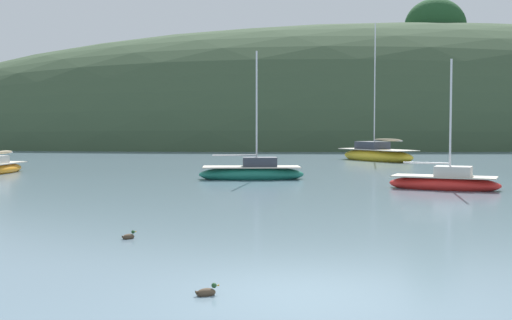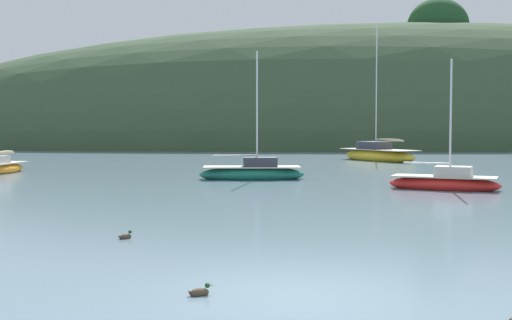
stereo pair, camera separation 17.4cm
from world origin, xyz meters
TOP-DOWN VIEW (x-y plane):
  - ground_plane at (0.00, 0.00)m, footprint 400.00×400.00m
  - far_shoreline_hill at (25.04, 75.70)m, footprint 150.00×36.00m
  - sailboat_navy_dinghy at (8.28, 17.83)m, footprint 5.08×3.54m
  - sailboat_blue_center at (10.37, 41.38)m, footprint 5.94×7.89m
  - sailboat_white_near at (-0.06, 23.72)m, footprint 5.51×1.88m
  - duck_trailing at (-1.56, -0.29)m, footprint 0.41×0.30m
  - duck_straggler at (-3.73, 5.40)m, footprint 0.37×0.37m

SIDE VIEW (x-z plane):
  - ground_plane at x=0.00m, z-range 0.00..0.00m
  - duck_trailing at x=-1.56m, z-range -0.07..0.17m
  - duck_straggler at x=-3.73m, z-range -0.07..0.17m
  - far_shoreline_hill at x=25.04m, z-range -17.59..17.70m
  - sailboat_navy_dinghy at x=8.28m, z-range -2.64..3.26m
  - sailboat_white_near at x=-0.06m, z-range -3.10..3.79m
  - sailboat_blue_center at x=10.37m, z-range -5.10..6.02m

